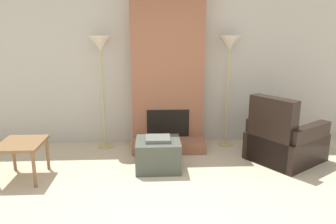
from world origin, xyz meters
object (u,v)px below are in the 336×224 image
(floor_lamp_left, at_px, (101,50))
(floor_lamp_right, at_px, (229,50))
(armchair, at_px, (283,142))
(side_table, at_px, (22,147))
(ottoman, at_px, (158,154))

(floor_lamp_left, distance_m, floor_lamp_right, 2.13)
(armchair, relative_size, side_table, 2.06)
(side_table, relative_size, floor_lamp_right, 0.34)
(floor_lamp_right, bearing_deg, ottoman, -141.37)
(side_table, distance_m, floor_lamp_left, 1.96)
(ottoman, bearing_deg, armchair, 5.79)
(armchair, height_order, floor_lamp_right, floor_lamp_right)
(armchair, height_order, side_table, armchair)
(floor_lamp_left, bearing_deg, floor_lamp_right, 0.00)
(ottoman, relative_size, floor_lamp_left, 0.34)
(ottoman, height_order, floor_lamp_right, floor_lamp_right)
(ottoman, distance_m, floor_lamp_left, 1.97)
(floor_lamp_left, relative_size, floor_lamp_right, 1.00)
(armchair, xyz_separation_m, floor_lamp_right, (-0.72, 0.78, 1.37))
(side_table, distance_m, floor_lamp_right, 3.52)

